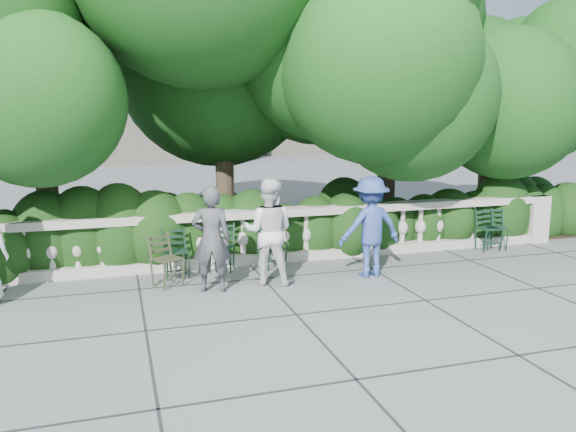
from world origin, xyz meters
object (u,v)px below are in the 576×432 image
object	(u,v)px
chair_weathered	(174,288)
person_casual_man	(269,231)
chair_c	(277,269)
chair_e	(497,250)
chair_a	(179,280)
person_older_blue	(370,227)
chair_b	(220,273)
chair_f	(492,252)
person_woman_grey	(211,239)

from	to	relation	value
chair_weathered	person_casual_man	world-z (taller)	person_casual_man
chair_c	chair_e	distance (m)	4.62
chair_a	person_casual_man	size ratio (longest dim) A/B	0.49
chair_weathered	person_older_blue	size ratio (longest dim) A/B	0.50
chair_b	chair_f	size ratio (longest dim) A/B	1.00
chair_a	person_older_blue	world-z (taller)	person_older_blue
chair_f	person_older_blue	world-z (taller)	person_older_blue
chair_a	chair_f	xyz separation A→B (m)	(6.17, 0.09, 0.00)
person_casual_man	chair_f	bearing A→B (deg)	-148.25
chair_weathered	chair_b	bearing A→B (deg)	5.76
chair_f	person_casual_man	xyz separation A→B (m)	(-4.78, -0.68, 0.85)
chair_e	chair_a	bearing A→B (deg)	-158.76
chair_a	chair_c	world-z (taller)	same
person_casual_man	chair_weathered	bearing A→B (deg)	17.28
chair_b	person_casual_man	distance (m)	1.34
chair_c	chair_e	world-z (taller)	same
person_woman_grey	chair_f	bearing A→B (deg)	-159.48
chair_a	person_older_blue	bearing A→B (deg)	-16.98
person_older_blue	person_woman_grey	bearing A→B (deg)	-1.13
chair_c	person_casual_man	world-z (taller)	person_casual_man
chair_c	person_casual_man	size ratio (longest dim) A/B	0.49
chair_f	chair_weathered	size ratio (longest dim) A/B	1.00
chair_b	chair_c	distance (m)	1.00
chair_b	chair_c	bearing A→B (deg)	18.84
person_casual_man	chair_c	bearing A→B (deg)	-91.45
person_casual_man	chair_b	bearing A→B (deg)	-27.29
chair_b	person_woman_grey	distance (m)	1.29
chair_a	chair_f	distance (m)	6.17
chair_c	person_woman_grey	distance (m)	1.77
chair_a	chair_b	bearing A→B (deg)	11.21
chair_b	person_casual_man	xyz separation A→B (m)	(0.65, -0.80, 0.85)
person_woman_grey	person_casual_man	bearing A→B (deg)	-158.55
person_woman_grey	person_older_blue	world-z (taller)	person_older_blue
chair_e	chair_weathered	xyz separation A→B (m)	(-6.47, -0.59, 0.00)
chair_b	chair_weathered	world-z (taller)	same
chair_a	chair_weathered	size ratio (longest dim) A/B	1.00
chair_e	chair_weathered	world-z (taller)	same
chair_weathered	person_woman_grey	size ratio (longest dim) A/B	0.51
person_casual_man	person_woman_grey	bearing A→B (deg)	32.87
chair_c	person_casual_man	distance (m)	1.18
chair_c	chair_e	bearing A→B (deg)	-18.23
chair_f	person_woman_grey	distance (m)	5.85
chair_c	chair_weathered	xyz separation A→B (m)	(-1.86, -0.57, 0.00)
chair_a	chair_c	xyz separation A→B (m)	(1.73, 0.14, 0.00)
chair_f	person_casual_man	size ratio (longest dim) A/B	0.49
chair_c	person_older_blue	distance (m)	1.83
person_woman_grey	person_casual_man	xyz separation A→B (m)	(0.95, 0.15, 0.04)
chair_c	chair_weathered	distance (m)	1.94
person_older_blue	chair_e	bearing A→B (deg)	-167.40
chair_a	chair_e	xyz separation A→B (m)	(6.35, 0.17, 0.00)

